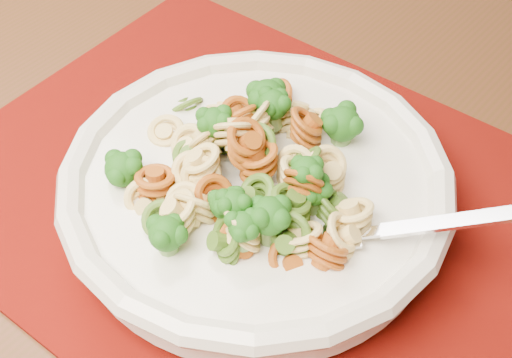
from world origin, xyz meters
The scene contains 5 objects.
dining_table centered at (0.26, 0.36, 0.65)m, with size 1.34×0.90×0.77m.
placemat centered at (0.26, 0.27, 0.77)m, with size 0.47×0.37×0.00m, color #630D04.
pasta_bowl centered at (0.27, 0.26, 0.80)m, with size 0.28×0.28×0.05m.
pasta_broccoli_heap centered at (0.27, 0.26, 0.81)m, with size 0.24×0.24×0.06m, color #EAD273, non-canonical shape.
fork centered at (0.35, 0.25, 0.81)m, with size 0.19×0.02×0.01m, color silver, non-canonical shape.
Camera 1 is at (0.48, -0.02, 1.17)m, focal length 50.00 mm.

